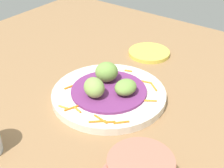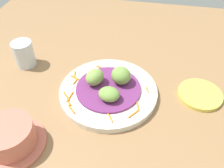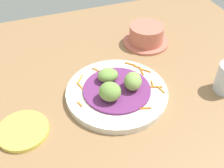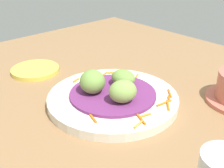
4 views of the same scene
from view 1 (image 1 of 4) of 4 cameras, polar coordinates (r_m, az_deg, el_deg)
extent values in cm
cube|color=#936D47|center=(79.21, -4.13, -2.26)|extent=(110.00, 110.00, 2.00)
cylinder|color=silver|center=(76.41, -0.54, -1.90)|extent=(26.48, 26.48, 1.77)
cylinder|color=#702D6B|center=(75.75, -0.55, -1.16)|extent=(17.51, 17.51, 0.60)
cylinder|color=orange|center=(79.63, 5.67, 0.43)|extent=(1.36, 3.58, 0.40)
cylinder|color=orange|center=(66.79, -0.28, -6.58)|extent=(1.59, 1.68, 0.40)
cylinder|color=orange|center=(83.77, 2.84, 2.31)|extent=(0.99, 1.97, 0.40)
cylinder|color=orange|center=(70.98, -7.09, -4.17)|extent=(3.15, 1.60, 0.40)
cylinder|color=orange|center=(70.43, -6.02, -4.42)|extent=(1.02, 2.52, 0.40)
cylinder|color=orange|center=(66.96, -2.57, -6.50)|extent=(2.70, 2.87, 0.40)
cylinder|color=orange|center=(66.72, 1.65, -6.65)|extent=(2.62, 2.49, 0.40)
cylinder|color=orange|center=(78.00, -7.26, -0.44)|extent=(3.11, 1.27, 0.40)
cylinder|color=orange|center=(71.44, -8.35, -4.01)|extent=(0.90, 2.68, 0.40)
cylinder|color=orange|center=(77.82, 7.30, -0.53)|extent=(2.24, 2.80, 0.40)
cylinder|color=orange|center=(67.52, -1.98, -6.10)|extent=(0.92, 3.69, 0.40)
cylinder|color=orange|center=(73.14, 6.45, -2.87)|extent=(2.20, 3.03, 0.40)
ellipsoid|color=#84A851|center=(72.39, -3.11, -0.61)|extent=(6.37, 6.77, 4.40)
ellipsoid|color=#759E47|center=(73.45, 2.37, -0.56)|extent=(5.81, 5.03, 3.31)
ellipsoid|color=#759E47|center=(77.75, -0.94, 2.12)|extent=(7.38, 7.30, 4.73)
cylinder|color=#E0CC4C|center=(96.20, 6.45, 5.41)|extent=(11.86, 11.86, 1.06)
camera|label=2|loc=(0.60, 49.03, 25.58)|focal=38.17mm
camera|label=3|loc=(1.12, -18.19, 34.94)|focal=45.11mm
camera|label=4|loc=(0.76, -44.40, 12.98)|focal=46.62mm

